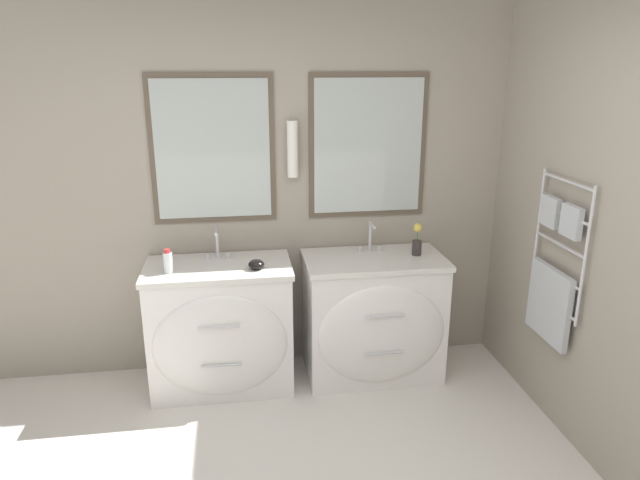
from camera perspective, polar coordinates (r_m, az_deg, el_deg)
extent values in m
cube|color=#9E9384|center=(3.97, -6.41, 5.03)|extent=(5.09, 0.06, 2.60)
cube|color=brown|center=(3.88, -10.68, 8.86)|extent=(0.82, 0.01, 0.98)
cube|color=#B2BCBA|center=(3.87, -10.68, 8.84)|extent=(0.75, 0.01, 0.91)
cube|color=brown|center=(3.98, 4.82, 9.31)|extent=(0.82, 0.01, 0.98)
cube|color=#B2BCBA|center=(3.97, 4.85, 9.29)|extent=(0.75, 0.01, 0.91)
cylinder|color=white|center=(3.85, -2.76, 9.07)|extent=(0.07, 0.07, 0.37)
cube|color=silver|center=(3.89, -2.83, 9.17)|extent=(0.05, 0.02, 0.08)
cube|color=#9E9384|center=(3.42, 25.86, 1.34)|extent=(0.06, 4.11, 2.60)
cylinder|color=silver|center=(3.39, 24.98, -1.69)|extent=(0.02, 0.02, 0.80)
cylinder|color=silver|center=(3.80, 20.94, 0.74)|extent=(0.02, 0.02, 0.80)
cylinder|color=silver|center=(3.51, 23.55, 5.37)|extent=(0.02, 0.50, 0.02)
cylinder|color=silver|center=(3.54, 23.19, 2.45)|extent=(0.02, 0.50, 0.02)
cylinder|color=silver|center=(3.59, 22.84, -0.40)|extent=(0.02, 0.50, 0.02)
cylinder|color=silver|center=(3.65, 22.50, -3.18)|extent=(0.02, 0.50, 0.02)
cylinder|color=silver|center=(3.71, 22.17, -5.86)|extent=(0.02, 0.50, 0.02)
cube|color=#B7BCC1|center=(3.71, 21.93, -5.92)|extent=(0.04, 0.42, 0.45)
cube|color=#B7BCC1|center=(3.45, 23.84, 1.71)|extent=(0.04, 0.17, 0.18)
cube|color=#B7BCC1|center=(3.63, 22.03, 2.66)|extent=(0.04, 0.17, 0.18)
cube|color=white|center=(3.96, -9.84, -8.71)|extent=(0.93, 0.51, 0.83)
ellipsoid|color=white|center=(3.73, -9.90, -10.43)|extent=(0.85, 0.11, 0.70)
cube|color=silver|center=(3.79, -10.18, -2.77)|extent=(0.96, 0.54, 0.04)
ellipsoid|color=white|center=(3.77, -10.18, -3.14)|extent=(0.42, 0.36, 0.07)
cylinder|color=silver|center=(3.60, -10.06, -8.57)|extent=(0.26, 0.01, 0.01)
cylinder|color=silver|center=(3.72, -9.84, -12.27)|extent=(0.26, 0.01, 0.01)
cube|color=white|center=(4.06, 5.29, -7.82)|extent=(0.93, 0.51, 0.83)
ellipsoid|color=white|center=(3.84, 6.20, -9.43)|extent=(0.85, 0.11, 0.70)
cube|color=silver|center=(3.89, 5.47, -2.01)|extent=(0.96, 0.54, 0.04)
ellipsoid|color=white|center=(3.88, 5.55, -2.37)|extent=(0.42, 0.36, 0.07)
cylinder|color=silver|center=(3.71, 6.54, -7.58)|extent=(0.26, 0.01, 0.01)
cylinder|color=silver|center=(3.83, 6.40, -11.21)|extent=(0.26, 0.01, 0.01)
cylinder|color=silver|center=(3.88, -10.24, -0.32)|extent=(0.02, 0.02, 0.21)
cylinder|color=silver|center=(3.80, -10.33, 0.79)|extent=(0.02, 0.12, 0.02)
cylinder|color=silver|center=(3.91, -11.19, -1.61)|extent=(0.03, 0.03, 0.04)
cylinder|color=silver|center=(3.91, -9.14, -1.52)|extent=(0.03, 0.03, 0.04)
cylinder|color=silver|center=(3.99, 5.04, 0.36)|extent=(0.02, 0.02, 0.21)
cylinder|color=silver|center=(3.90, 5.27, 1.46)|extent=(0.02, 0.12, 0.02)
cylinder|color=silver|center=(4.00, 4.03, -0.91)|extent=(0.03, 0.03, 0.04)
cylinder|color=silver|center=(4.03, 5.97, -0.81)|extent=(0.03, 0.03, 0.04)
cylinder|color=silver|center=(3.70, -14.95, -2.21)|extent=(0.06, 0.06, 0.13)
cylinder|color=red|center=(3.68, -15.05, -1.07)|extent=(0.04, 0.04, 0.02)
ellipsoid|color=black|center=(3.67, -6.39, -2.44)|extent=(0.10, 0.10, 0.06)
cylinder|color=#332D2D|center=(3.96, 9.65, -0.77)|extent=(0.06, 0.06, 0.10)
cylinder|color=#477238|center=(3.93, 9.72, 0.58)|extent=(0.01, 0.01, 0.09)
sphere|color=#E5BF47|center=(3.92, 9.75, 1.23)|extent=(0.06, 0.06, 0.06)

